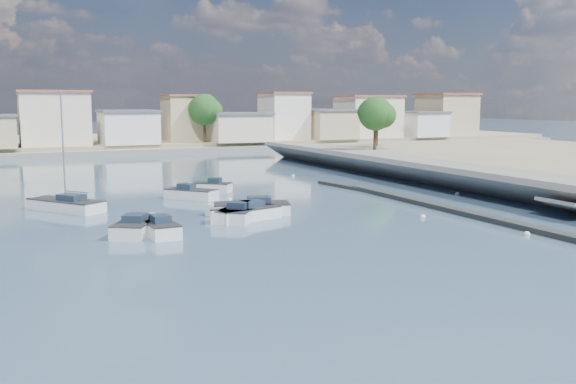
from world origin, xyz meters
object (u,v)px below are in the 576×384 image
Objects in this scene: motorboat_b at (139,226)px; motorboat_d at (243,215)px; motorboat_g at (193,195)px; motorboat_f at (209,188)px; motorboat_h at (243,212)px; sailboat at (63,205)px; motorboat_a at (158,228)px; motorboat_c at (248,209)px.

motorboat_b is 0.97× the size of motorboat_d.
motorboat_f is at bearing 55.81° from motorboat_g.
sailboat is (-11.08, 8.36, 0.03)m from motorboat_h.
motorboat_f is at bearing 81.71° from motorboat_d.
motorboat_g is 9.83m from motorboat_h.
motorboat_h is at bearing -85.69° from motorboat_g.
motorboat_h is (0.74, -9.80, -0.00)m from motorboat_g.
sailboat reaches higher than motorboat_h.
motorboat_d is 10.66m from motorboat_g.
motorboat_h is at bearing 15.74° from motorboat_b.
motorboat_b is at bearing -119.75° from motorboat_g.
motorboat_f is 13.67m from motorboat_h.
motorboat_d is at bearing -108.70° from motorboat_h.
sailboat is at bearing 111.20° from motorboat_a.
motorboat_a is 0.78× the size of motorboat_c.
motorboat_b is 0.94× the size of motorboat_h.
motorboat_a is 7.32m from motorboat_h.
motorboat_a is 6.73m from motorboat_d.
motorboat_b is 18.26m from motorboat_f.
motorboat_c is 13.89m from sailboat.
motorboat_f is (9.37, 15.68, 0.00)m from motorboat_b.
motorboat_g is 0.48× the size of sailboat.
motorboat_d is at bearing -98.29° from motorboat_f.
motorboat_c is 2.24m from motorboat_d.
motorboat_f is (8.44, 16.65, -0.00)m from motorboat_a.
motorboat_d is 14.19m from sailboat.
sailboat is at bearing 142.94° from motorboat_h.
motorboat_c is (7.40, 4.23, 0.00)m from motorboat_a.
motorboat_b is 1.43× the size of motorboat_f.
motorboat_a is at bearing -116.87° from motorboat_f.
motorboat_c is at bearing 29.72° from motorboat_a.
motorboat_f is (1.04, 12.43, -0.00)m from motorboat_c.
motorboat_d is 0.90m from motorboat_h.
motorboat_b and motorboat_c have the same top height.
motorboat_c is 0.67× the size of sailboat.
motorboat_d is at bearing 9.98° from motorboat_b.
motorboat_f is 0.66× the size of motorboat_h.
sailboat is at bearing -172.11° from motorboat_g.
motorboat_f is at bearing 59.15° from motorboat_b.
sailboat is (-10.79, 9.21, 0.03)m from motorboat_d.
motorboat_c is 1.39× the size of motorboat_g.
motorboat_g is (-1.51, 8.68, 0.00)m from motorboat_c.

